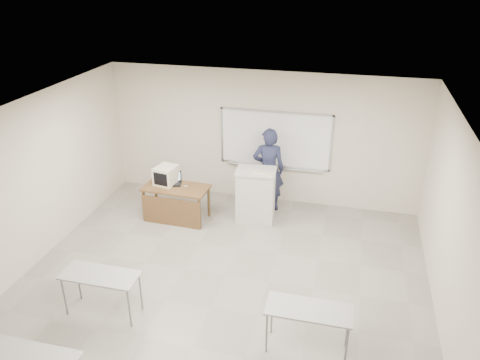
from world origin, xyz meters
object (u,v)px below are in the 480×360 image
(instructor_desk, at_px, (175,198))
(mouse, at_px, (186,186))
(crt_monitor, at_px, (166,175))
(laptop, at_px, (174,181))
(whiteboard, at_px, (275,140))
(presenter, at_px, (268,170))
(podium, at_px, (256,195))
(keyboard, at_px, (262,173))

(instructor_desk, height_order, mouse, mouse)
(crt_monitor, distance_m, laptop, 0.20)
(whiteboard, xyz_separation_m, presenter, (-0.06, -0.45, -0.53))
(whiteboard, bearing_deg, presenter, -97.01)
(podium, bearing_deg, keyboard, -43.32)
(instructor_desk, bearing_deg, whiteboard, 40.70)
(whiteboard, relative_size, keyboard, 5.63)
(whiteboard, distance_m, presenter, 0.70)
(podium, bearing_deg, presenter, 69.21)
(keyboard, bearing_deg, instructor_desk, -156.22)
(podium, xyz_separation_m, crt_monitor, (-1.89, -0.25, 0.36))
(podium, distance_m, crt_monitor, 1.94)
(presenter, bearing_deg, keyboard, 79.09)
(mouse, bearing_deg, instructor_desk, -156.09)
(mouse, bearing_deg, laptop, 145.71)
(podium, distance_m, keyboard, 0.62)
(laptop, xyz_separation_m, presenter, (1.90, 0.76, 0.14))
(instructor_desk, xyz_separation_m, laptop, (-0.10, 0.27, 0.27))
(laptop, xyz_separation_m, mouse, (0.30, -0.11, -0.04))
(podium, height_order, crt_monitor, podium)
(crt_monitor, height_order, laptop, crt_monitor)
(whiteboard, relative_size, instructor_desk, 1.81)
(instructor_desk, bearing_deg, laptop, 112.75)
(podium, distance_m, mouse, 1.49)
(crt_monitor, relative_size, presenter, 0.25)
(whiteboard, distance_m, mouse, 2.23)
(podium, xyz_separation_m, keyboard, (0.15, -0.12, 0.59))
(laptop, relative_size, mouse, 3.70)
(keyboard, bearing_deg, mouse, -160.44)
(instructor_desk, relative_size, podium, 1.18)
(keyboard, bearing_deg, presenter, 101.62)
(laptop, distance_m, keyboard, 1.93)
(mouse, bearing_deg, keyboard, -7.71)
(podium, bearing_deg, crt_monitor, -177.28)
(instructor_desk, distance_m, mouse, 0.35)
(instructor_desk, distance_m, laptop, 0.39)
(laptop, bearing_deg, podium, -7.27)
(laptop, bearing_deg, whiteboard, 17.47)
(presenter, bearing_deg, mouse, 18.36)
(whiteboard, distance_m, podium, 1.36)
(instructor_desk, distance_m, podium, 1.71)
(presenter, bearing_deg, laptop, 11.75)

